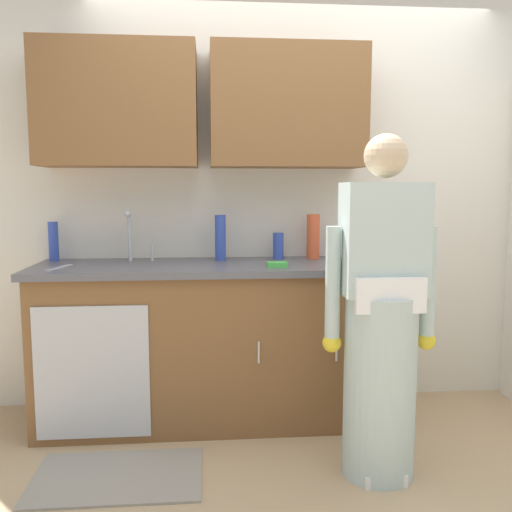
{
  "coord_description": "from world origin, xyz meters",
  "views": [
    {
      "loc": [
        -0.53,
        -2.46,
        1.37
      ],
      "look_at": [
        -0.27,
        0.55,
        1.0
      ],
      "focal_mm": 38.27,
      "sensor_mm": 36.0,
      "label": 1
    }
  ],
  "objects": [
    {
      "name": "ground_plane",
      "position": [
        0.0,
        0.0,
        0.0
      ],
      "size": [
        9.0,
        9.0,
        0.0
      ],
      "primitive_type": "plane",
      "color": "tan"
    },
    {
      "name": "kitchen_wall_with_uppers",
      "position": [
        -0.14,
        0.99,
        1.48
      ],
      "size": [
        4.8,
        0.44,
        2.7
      ],
      "color": "silver",
      "rests_on": "ground"
    },
    {
      "name": "counter_cabinet",
      "position": [
        -0.55,
        0.7,
        0.45
      ],
      "size": [
        1.9,
        0.62,
        0.9
      ],
      "color": "brown",
      "rests_on": "ground"
    },
    {
      "name": "countertop",
      "position": [
        -0.55,
        0.7,
        0.92
      ],
      "size": [
        1.96,
        0.66,
        0.04
      ],
      "primitive_type": "cube",
      "color": "#595960",
      "rests_on": "counter_cabinet"
    },
    {
      "name": "sink",
      "position": [
        -0.96,
        0.71,
        0.93
      ],
      "size": [
        0.5,
        0.36,
        0.35
      ],
      "color": "#B7BABF",
      "rests_on": "counter_cabinet"
    },
    {
      "name": "person_at_sink",
      "position": [
        0.28,
        -0.01,
        0.69
      ],
      "size": [
        0.55,
        0.34,
        1.62
      ],
      "color": "white",
      "rests_on": "ground"
    },
    {
      "name": "floor_mat",
      "position": [
        -0.97,
        0.05,
        0.01
      ],
      "size": [
        0.8,
        0.5,
        0.01
      ],
      "primitive_type": "cube",
      "color": "gray",
      "rests_on": "ground"
    },
    {
      "name": "bottle_water_tall",
      "position": [
        -0.1,
        0.87,
        1.02
      ],
      "size": [
        0.07,
        0.07,
        0.16
      ],
      "primitive_type": "cylinder",
      "color": "#334CB2",
      "rests_on": "countertop"
    },
    {
      "name": "bottle_soap",
      "position": [
        -0.46,
        0.85,
        1.08
      ],
      "size": [
        0.07,
        0.07,
        0.28
      ],
      "primitive_type": "cylinder",
      "color": "#334CB2",
      "rests_on": "countertop"
    },
    {
      "name": "bottle_dish_liquid",
      "position": [
        -1.46,
        0.92,
        1.06
      ],
      "size": [
        0.06,
        0.06,
        0.24
      ],
      "primitive_type": "cylinder",
      "color": "#334CB2",
      "rests_on": "countertop"
    },
    {
      "name": "bottle_water_short",
      "position": [
        0.12,
        0.88,
        1.08
      ],
      "size": [
        0.08,
        0.08,
        0.28
      ],
      "primitive_type": "cylinder",
      "color": "#E05933",
      "rests_on": "countertop"
    },
    {
      "name": "cup_by_sink",
      "position": [
        0.33,
        0.81,
        0.99
      ],
      "size": [
        0.08,
        0.08,
        0.1
      ],
      "primitive_type": "cylinder",
      "color": "#33478C",
      "rests_on": "countertop"
    },
    {
      "name": "knife_on_counter",
      "position": [
        -1.35,
        0.59,
        0.94
      ],
      "size": [
        0.09,
        0.24,
        0.01
      ],
      "primitive_type": "cube",
      "rotation": [
        0.0,
        0.0,
        4.42
      ],
      "color": "silver",
      "rests_on": "countertop"
    },
    {
      "name": "sponge",
      "position": [
        -0.15,
        0.52,
        0.96
      ],
      "size": [
        0.11,
        0.07,
        0.03
      ],
      "primitive_type": "cube",
      "color": "#4CBF4C",
      "rests_on": "countertop"
    }
  ]
}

